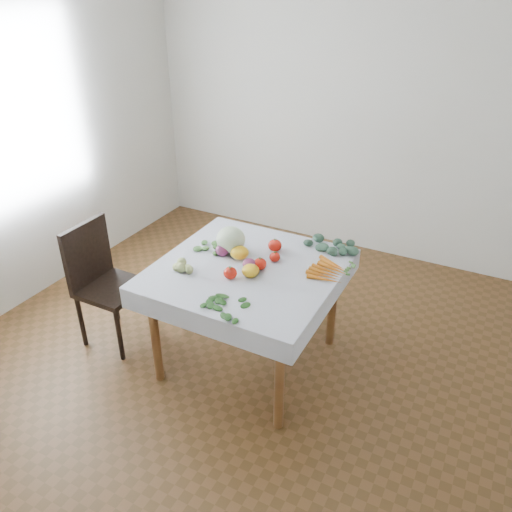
{
  "coord_description": "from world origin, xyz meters",
  "views": [
    {
      "loc": [
        1.3,
        -2.38,
        2.36
      ],
      "look_at": [
        0.03,
        0.05,
        0.82
      ],
      "focal_mm": 35.0,
      "sensor_mm": 36.0,
      "label": 1
    }
  ],
  "objects": [
    {
      "name": "tomato_d",
      "position": [
        0.12,
        0.15,
        0.79
      ],
      "size": [
        0.08,
        0.08,
        0.06
      ],
      "primitive_type": "ellipsoid",
      "rotation": [
        0.0,
        0.0,
        0.08
      ],
      "color": "red",
      "rests_on": "tablecloth"
    },
    {
      "name": "tablecloth",
      "position": [
        0.0,
        0.0,
        0.75
      ],
      "size": [
        1.12,
        1.12,
        0.01
      ],
      "primitive_type": "cube",
      "color": "white",
      "rests_on": "table"
    },
    {
      "name": "heirloom_front",
      "position": [
        0.06,
        -0.08,
        0.79
      ],
      "size": [
        0.13,
        0.13,
        0.08
      ],
      "primitive_type": "ellipsoid",
      "rotation": [
        0.0,
        0.0,
        0.27
      ],
      "color": "yellow",
      "rests_on": "tablecloth"
    },
    {
      "name": "left_wall",
      "position": [
        -2.0,
        0.0,
        1.35
      ],
      "size": [
        0.04,
        4.0,
        2.7
      ],
      "primitive_type": "cube",
      "color": "silver",
      "rests_on": "ground"
    },
    {
      "name": "tomato_c",
      "position": [
        -0.03,
        -0.16,
        0.79
      ],
      "size": [
        0.11,
        0.11,
        0.07
      ],
      "primitive_type": "ellipsoid",
      "rotation": [
        0.0,
        0.0,
        -0.36
      ],
      "color": "red",
      "rests_on": "tablecloth"
    },
    {
      "name": "onion_a",
      "position": [
        -0.22,
        0.06,
        0.79
      ],
      "size": [
        0.09,
        0.09,
        0.08
      ],
      "primitive_type": "ellipsoid",
      "rotation": [
        0.0,
        0.0,
        0.02
      ],
      "color": "#601B46",
      "rests_on": "tablecloth"
    },
    {
      "name": "onion_b",
      "position": [
        0.02,
        -0.02,
        0.79
      ],
      "size": [
        0.1,
        0.1,
        0.07
      ],
      "primitive_type": "ellipsoid",
      "rotation": [
        0.0,
        0.0,
        -0.15
      ],
      "color": "#601B46",
      "rests_on": "tablecloth"
    },
    {
      "name": "cabbage",
      "position": [
        -0.2,
        0.14,
        0.84
      ],
      "size": [
        0.24,
        0.24,
        0.17
      ],
      "primitive_type": "ellipsoid",
      "rotation": [
        0.0,
        0.0,
        -0.27
      ],
      "color": "beige",
      "rests_on": "tablecloth"
    },
    {
      "name": "kale_bunch",
      "position": [
        0.39,
        0.48,
        0.78
      ],
      "size": [
        0.35,
        0.27,
        0.04
      ],
      "color": "#33533C",
      "rests_on": "tablecloth"
    },
    {
      "name": "chair",
      "position": [
        -1.05,
        -0.23,
        0.52
      ],
      "size": [
        0.41,
        0.41,
        0.9
      ],
      "color": "black",
      "rests_on": "ground"
    },
    {
      "name": "tomatillo_cluster",
      "position": [
        -0.33,
        -0.21,
        0.78
      ],
      "size": [
        0.18,
        0.11,
        0.05
      ],
      "color": "#AABD6D",
      "rests_on": "tablecloth"
    },
    {
      "name": "back_wall",
      "position": [
        0.0,
        2.0,
        1.35
      ],
      "size": [
        4.0,
        0.04,
        2.7
      ],
      "primitive_type": "cube",
      "color": "silver",
      "rests_on": "ground"
    },
    {
      "name": "tomato_a",
      "position": [
        0.08,
        0.02,
        0.79
      ],
      "size": [
        0.1,
        0.1,
        0.07
      ],
      "primitive_type": "ellipsoid",
      "rotation": [
        0.0,
        0.0,
        0.21
      ],
      "color": "red",
      "rests_on": "tablecloth"
    },
    {
      "name": "carrot_bunch",
      "position": [
        0.48,
        0.17,
        0.77
      ],
      "size": [
        0.22,
        0.29,
        0.03
      ],
      "color": "orange",
      "rests_on": "tablecloth"
    },
    {
      "name": "tomato_b",
      "position": [
        0.06,
        0.28,
        0.8
      ],
      "size": [
        0.1,
        0.1,
        0.08
      ],
      "primitive_type": "ellipsoid",
      "rotation": [
        0.0,
        0.0,
        0.05
      ],
      "color": "red",
      "rests_on": "tablecloth"
    },
    {
      "name": "ground",
      "position": [
        0.0,
        0.0,
        0.0
      ],
      "size": [
        4.0,
        4.0,
        0.0
      ],
      "primitive_type": "plane",
      "color": "brown"
    },
    {
      "name": "table",
      "position": [
        0.0,
        0.0,
        0.65
      ],
      "size": [
        1.0,
        1.0,
        0.75
      ],
      "color": "brown",
      "rests_on": "ground"
    },
    {
      "name": "dill_bunch",
      "position": [
        -0.3,
        0.12,
        0.77
      ],
      "size": [
        0.2,
        0.2,
        0.02
      ],
      "color": "#477D39",
      "rests_on": "tablecloth"
    },
    {
      "name": "heirloom_back",
      "position": [
        -0.1,
        0.08,
        0.8
      ],
      "size": [
        0.13,
        0.13,
        0.08
      ],
      "primitive_type": "ellipsoid",
      "rotation": [
        0.0,
        0.0,
        0.11
      ],
      "color": "yellow",
      "rests_on": "tablecloth"
    },
    {
      "name": "basil_bunch",
      "position": [
        0.11,
        -0.43,
        0.76
      ],
      "size": [
        0.29,
        0.22,
        0.01
      ],
      "color": "#22571B",
      "rests_on": "tablecloth"
    }
  ]
}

